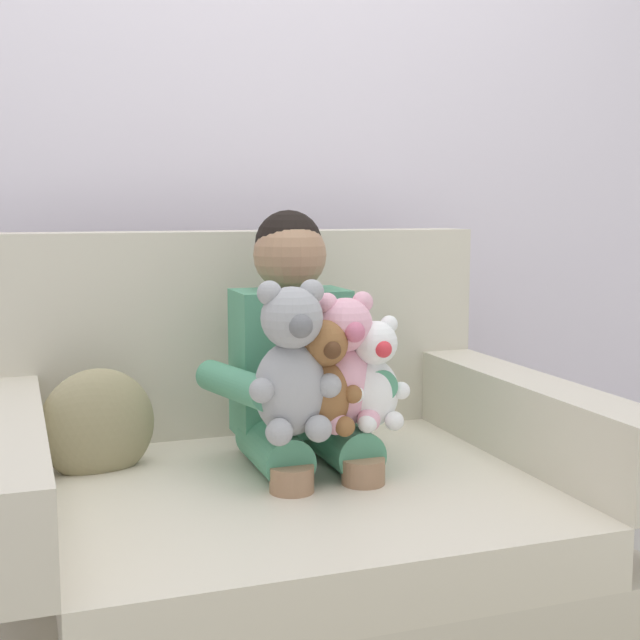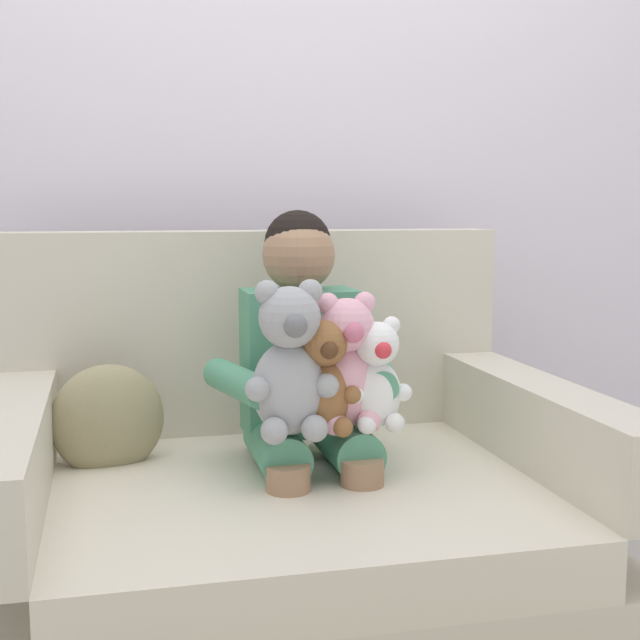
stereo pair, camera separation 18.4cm
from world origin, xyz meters
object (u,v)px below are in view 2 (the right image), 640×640
at_px(armchair, 286,538).
at_px(plush_grey, 289,364).
at_px(seated_child, 305,372).
at_px(plush_brown, 324,379).
at_px(throw_pillow, 108,420).
at_px(plush_pink, 346,366).
at_px(plush_white, 376,377).

distance_m(armchair, plush_grey, 0.44).
bearing_deg(seated_child, armchair, -137.84).
height_order(plush_brown, throw_pillow, plush_brown).
bearing_deg(armchair, plush_brown, -61.75).
bearing_deg(plush_grey, plush_pink, 15.87).
distance_m(armchair, seated_child, 0.38).
bearing_deg(plush_grey, armchair, 83.48).
bearing_deg(plush_grey, throw_pillow, 144.65).
distance_m(armchair, plush_brown, 0.41).
xyz_separation_m(armchair, plush_brown, (0.06, -0.11, 0.39)).
bearing_deg(plush_white, plush_grey, -175.12).
height_order(plush_white, plush_brown, plush_brown).
distance_m(plush_grey, throw_pillow, 0.49).
xyz_separation_m(armchair, seated_child, (0.06, 0.05, 0.37)).
bearing_deg(plush_brown, plush_white, -11.30).
bearing_deg(throw_pillow, plush_white, -24.05).
xyz_separation_m(plush_grey, throw_pillow, (-0.37, 0.27, -0.16)).
distance_m(armchair, plush_pink, 0.43).
bearing_deg(armchair, seated_child, 41.42).
relative_size(armchair, plush_white, 5.26).
xyz_separation_m(armchair, plush_white, (0.18, -0.10, 0.38)).
relative_size(plush_brown, throw_pillow, 0.98).
bearing_deg(seated_child, plush_brown, -87.97).
bearing_deg(throw_pillow, plush_grey, -36.12).
relative_size(plush_pink, throw_pillow, 1.15).
bearing_deg(throw_pillow, seated_child, -12.94).
height_order(armchair, plush_pink, armchair).
relative_size(plush_white, plush_pink, 0.82).
xyz_separation_m(seated_child, plush_white, (0.12, -0.15, 0.01)).
distance_m(seated_child, plush_pink, 0.15).
height_order(seated_child, plush_white, seated_child).
relative_size(seated_child, plush_brown, 3.24).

